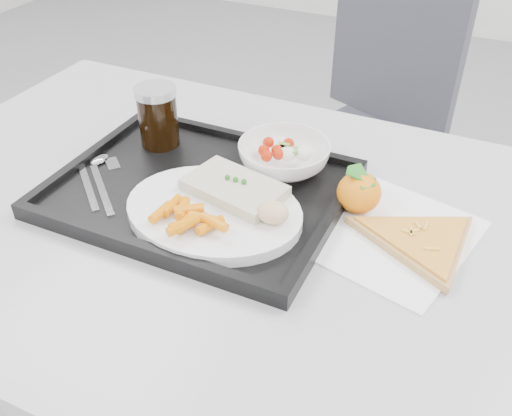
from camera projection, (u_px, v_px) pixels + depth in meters
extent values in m
cube|color=#A7A8AA|center=(227.00, 220.00, 0.89)|extent=(1.20, 0.80, 0.03)
cylinder|color=#47474C|center=(113.00, 208.00, 1.55)|extent=(0.04, 0.04, 0.72)
cube|color=#3A3A43|center=(366.00, 154.00, 1.60)|extent=(0.55, 0.55, 0.04)
cube|color=#3A3A43|center=(395.00, 45.00, 1.59)|extent=(0.40, 0.19, 0.46)
cylinder|color=#47474C|center=(280.00, 238.00, 1.67)|extent=(0.03, 0.03, 0.43)
cylinder|color=#47474C|center=(401.00, 273.00, 1.55)|extent=(0.03, 0.03, 0.43)
cylinder|color=#47474C|center=(322.00, 177.00, 1.94)|extent=(0.03, 0.03, 0.43)
cylinder|color=#47474C|center=(428.00, 203.00, 1.81)|extent=(0.03, 0.03, 0.43)
cube|color=black|center=(200.00, 192.00, 0.91)|extent=(0.45, 0.35, 0.01)
cube|color=black|center=(245.00, 138.00, 1.03)|extent=(0.45, 0.02, 0.01)
cube|color=black|center=(139.00, 246.00, 0.79)|extent=(0.45, 0.02, 0.01)
cube|color=black|center=(329.00, 220.00, 0.83)|extent=(0.02, 0.32, 0.01)
cube|color=black|center=(90.00, 155.00, 0.98)|extent=(0.02, 0.32, 0.01)
cylinder|color=white|center=(214.00, 212.00, 0.84)|extent=(0.27, 0.27, 0.02)
cube|color=beige|center=(234.00, 188.00, 0.86)|extent=(0.16, 0.12, 0.02)
sphere|color=#236B1C|center=(227.00, 177.00, 0.86)|extent=(0.01, 0.01, 0.01)
sphere|color=#236B1C|center=(236.00, 179.00, 0.86)|extent=(0.01, 0.01, 0.01)
sphere|color=#236B1C|center=(244.00, 182.00, 0.85)|extent=(0.01, 0.01, 0.01)
ellipsoid|color=#E3C485|center=(273.00, 212.00, 0.80)|extent=(0.06, 0.05, 0.03)
imported|color=white|center=(284.00, 157.00, 0.94)|extent=(0.15, 0.15, 0.05)
cylinder|color=black|center=(158.00, 119.00, 0.99)|extent=(0.07, 0.07, 0.10)
cylinder|color=#A5A8AD|center=(155.00, 91.00, 0.96)|extent=(0.07, 0.07, 0.01)
cube|color=silver|center=(88.00, 185.00, 0.91)|extent=(0.12, 0.11, 0.00)
ellipsoid|color=silver|center=(99.00, 159.00, 0.97)|extent=(0.05, 0.05, 0.01)
cube|color=silver|center=(102.00, 190.00, 0.90)|extent=(0.12, 0.11, 0.00)
cube|color=silver|center=(113.00, 164.00, 0.97)|extent=(0.04, 0.04, 0.00)
cube|color=white|center=(380.00, 230.00, 0.85)|extent=(0.30, 0.29, 0.00)
ellipsoid|color=orange|center=(359.00, 193.00, 0.86)|extent=(0.09, 0.09, 0.06)
cube|color=#236B1C|center=(361.00, 176.00, 0.85)|extent=(0.05, 0.05, 0.02)
cube|color=#236B1C|center=(361.00, 176.00, 0.85)|extent=(0.05, 0.03, 0.02)
cylinder|color=#E2C572|center=(420.00, 242.00, 0.81)|extent=(0.23, 0.23, 0.01)
cylinder|color=#C65323|center=(421.00, 237.00, 0.81)|extent=(0.21, 0.21, 0.00)
cube|color=#EABC47|center=(408.00, 232.00, 0.81)|extent=(0.02, 0.01, 0.00)
cube|color=#EABC47|center=(416.00, 231.00, 0.81)|extent=(0.02, 0.02, 0.00)
cube|color=#EABC47|center=(432.00, 249.00, 0.78)|extent=(0.02, 0.01, 0.00)
cube|color=#EABC47|center=(426.00, 226.00, 0.82)|extent=(0.00, 0.02, 0.00)
cube|color=#EABC47|center=(411.00, 232.00, 0.81)|extent=(0.01, 0.02, 0.00)
cube|color=#EABC47|center=(418.00, 226.00, 0.82)|extent=(0.01, 0.02, 0.00)
cylinder|color=orange|center=(189.00, 209.00, 0.81)|extent=(0.04, 0.04, 0.01)
cylinder|color=orange|center=(182.00, 209.00, 0.81)|extent=(0.03, 0.05, 0.01)
cylinder|color=orange|center=(204.00, 218.00, 0.79)|extent=(0.04, 0.02, 0.01)
cylinder|color=orange|center=(181.00, 226.00, 0.78)|extent=(0.03, 0.04, 0.01)
cylinder|color=orange|center=(161.00, 212.00, 0.81)|extent=(0.02, 0.04, 0.01)
cylinder|color=orange|center=(210.00, 225.00, 0.79)|extent=(0.03, 0.04, 0.01)
cylinder|color=orange|center=(214.00, 222.00, 0.78)|extent=(0.04, 0.02, 0.01)
cylinder|color=orange|center=(184.00, 224.00, 0.78)|extent=(0.04, 0.04, 0.01)
cylinder|color=orange|center=(186.00, 222.00, 0.79)|extent=(0.02, 0.04, 0.01)
cylinder|color=orange|center=(172.00, 206.00, 0.83)|extent=(0.02, 0.04, 0.01)
sphere|color=#B51F05|center=(267.00, 156.00, 0.92)|extent=(0.02, 0.02, 0.02)
sphere|color=#B51F05|center=(268.00, 142.00, 0.96)|extent=(0.02, 0.02, 0.02)
sphere|color=#B51F05|center=(264.00, 151.00, 0.93)|extent=(0.02, 0.02, 0.02)
sphere|color=#B51F05|center=(278.00, 154.00, 0.92)|extent=(0.02, 0.02, 0.02)
sphere|color=#B51F05|center=(289.00, 144.00, 0.95)|extent=(0.02, 0.02, 0.02)
sphere|color=#B51F05|center=(277.00, 150.00, 0.93)|extent=(0.02, 0.02, 0.02)
ellipsoid|color=silver|center=(304.00, 151.00, 0.94)|extent=(0.03, 0.03, 0.02)
ellipsoid|color=silver|center=(306.00, 152.00, 0.94)|extent=(0.03, 0.03, 0.02)
ellipsoid|color=silver|center=(288.00, 154.00, 0.93)|extent=(0.03, 0.03, 0.02)
ellipsoid|color=silver|center=(303.00, 154.00, 0.93)|extent=(0.03, 0.03, 0.02)
cube|color=#609332|center=(284.00, 145.00, 0.94)|extent=(0.03, 0.03, 0.00)
cube|color=#609332|center=(292.00, 150.00, 0.93)|extent=(0.02, 0.02, 0.00)
cube|color=#609332|center=(283.00, 149.00, 0.93)|extent=(0.02, 0.02, 0.00)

